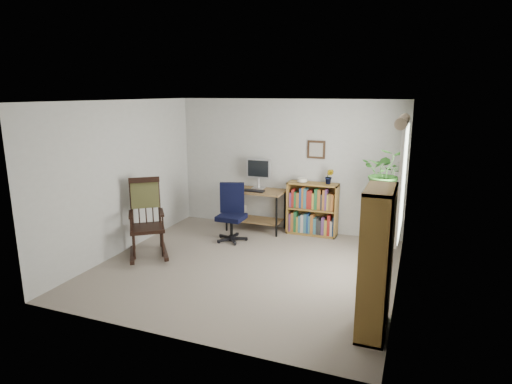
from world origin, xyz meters
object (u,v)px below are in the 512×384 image
at_px(office_chair, 231,213).
at_px(tall_bookshelf, 376,262).
at_px(rocking_chair, 146,218).
at_px(desk, 256,210).
at_px(low_bookshelf, 312,209).

bearing_deg(office_chair, tall_bookshelf, -58.02).
bearing_deg(rocking_chair, desk, 21.88).
distance_m(low_bookshelf, tall_bookshelf, 3.25).
bearing_deg(tall_bookshelf, low_bookshelf, 115.31).
distance_m(desk, rocking_chair, 2.15).
relative_size(office_chair, rocking_chair, 0.81).
bearing_deg(tall_bookshelf, desk, 130.81).
height_order(desk, office_chair, office_chair).
height_order(desk, rocking_chair, rocking_chair).
height_order(desk, low_bookshelf, low_bookshelf).
height_order(office_chair, rocking_chair, rocking_chair).
bearing_deg(rocking_chair, office_chair, 12.89).
bearing_deg(office_chair, rocking_chair, -149.47).
xyz_separation_m(desk, tall_bookshelf, (2.42, -2.81, 0.41)).
height_order(desk, tall_bookshelf, tall_bookshelf).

